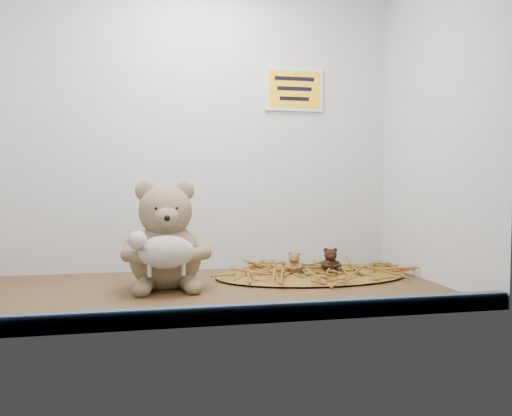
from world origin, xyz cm
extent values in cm
cube|color=#493319|center=(0.00, 0.00, 0.00)|extent=(120.00, 60.00, 0.40)
cube|color=silver|center=(0.00, 30.00, 45.00)|extent=(120.00, 0.40, 90.00)
cube|color=silver|center=(60.00, 0.00, 45.00)|extent=(0.40, 60.00, 90.00)
cube|color=#3B5471|center=(0.00, -28.80, 1.80)|extent=(119.28, 2.20, 3.60)
ellipsoid|color=brown|center=(30.93, 12.71, 0.53)|extent=(54.87, 31.86, 1.06)
cube|color=#FFAF0D|center=(30.00, 29.40, 55.00)|extent=(16.00, 1.20, 11.00)
camera|label=1|loc=(-11.43, -120.01, 26.51)|focal=35.00mm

